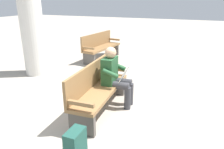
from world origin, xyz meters
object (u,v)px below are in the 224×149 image
object	(u,v)px
person_seated	(115,75)
backpack	(75,144)
bench_far	(100,46)
support_pillar	(30,14)
bench_near	(98,88)

from	to	relation	value
person_seated	backpack	size ratio (longest dim) A/B	2.87
person_seated	bench_far	size ratio (longest dim) A/B	0.64
person_seated	backpack	distance (m)	1.67
bench_far	support_pillar	world-z (taller)	support_pillar
bench_near	support_pillar	size ratio (longest dim) A/B	0.55
bench_near	bench_far	distance (m)	3.67
person_seated	support_pillar	distance (m)	3.09
bench_far	person_seated	bearing A→B (deg)	36.91
bench_near	bench_far	bearing A→B (deg)	-158.55
bench_far	support_pillar	bearing A→B (deg)	-19.69
bench_near	support_pillar	world-z (taller)	support_pillar
backpack	support_pillar	bearing A→B (deg)	-131.87
bench_near	bench_far	xyz separation A→B (m)	(-3.34, -1.52, 0.00)
support_pillar	bench_far	bearing A→B (deg)	153.47
backpack	support_pillar	world-z (taller)	support_pillar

